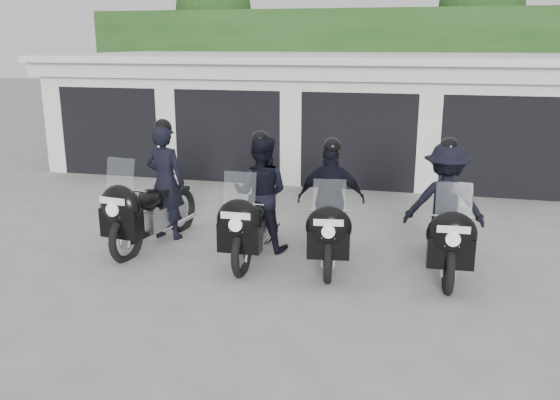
% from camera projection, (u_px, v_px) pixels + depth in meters
% --- Properties ---
extents(ground, '(80.00, 80.00, 0.00)m').
position_uv_depth(ground, '(310.00, 278.00, 8.52)').
color(ground, '#989892').
rests_on(ground, ground).
extents(garage_block, '(16.40, 6.80, 2.96)m').
position_uv_depth(garage_block, '(370.00, 114.00, 15.70)').
color(garage_block, silver).
rests_on(garage_block, ground).
extents(background_vegetation, '(20.00, 3.90, 5.80)m').
position_uv_depth(background_vegetation, '(397.00, 57.00, 19.82)').
color(background_vegetation, '#183C15').
rests_on(background_vegetation, ground).
extents(police_bike_a, '(0.95, 2.43, 2.12)m').
position_uv_depth(police_bike_a, '(155.00, 195.00, 9.78)').
color(police_bike_a, black).
rests_on(police_bike_a, ground).
extents(police_bike_b, '(0.92, 2.32, 2.02)m').
position_uv_depth(police_bike_b, '(257.00, 202.00, 9.31)').
color(police_bike_b, black).
rests_on(police_bike_b, ground).
extents(police_bike_c, '(1.13, 2.22, 1.94)m').
position_uv_depth(police_bike_c, '(331.00, 208.00, 9.11)').
color(police_bike_c, black).
rests_on(police_bike_c, ground).
extents(police_bike_d, '(1.24, 2.30, 2.00)m').
position_uv_depth(police_bike_d, '(446.00, 212.00, 8.75)').
color(police_bike_d, black).
rests_on(police_bike_d, ground).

